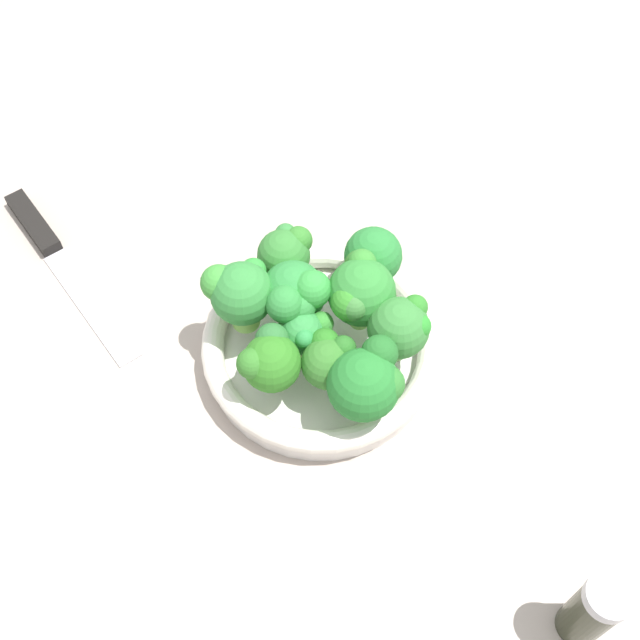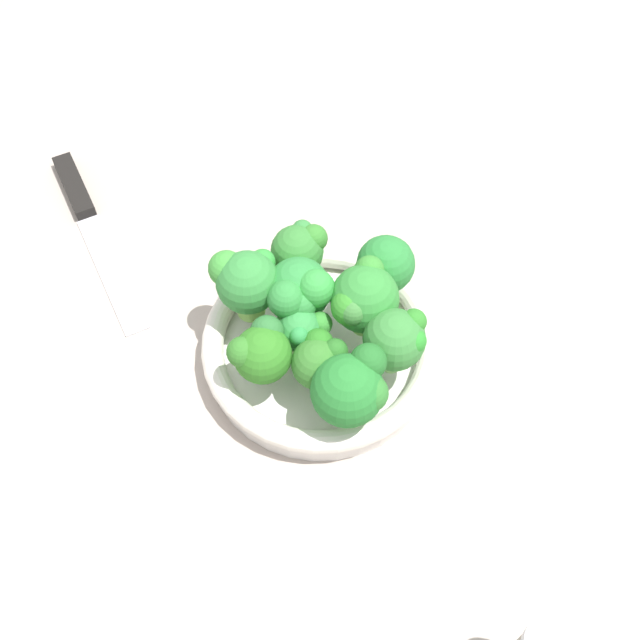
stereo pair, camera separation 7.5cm
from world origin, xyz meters
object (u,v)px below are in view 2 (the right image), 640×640
broccoli_floret_2 (260,352)px  knife (87,216)px  broccoli_floret_7 (246,281)px  broccoli_floret_5 (299,292)px  broccoli_floret_0 (320,360)px  broccoli_floret_1 (352,388)px  broccoli_floret_6 (301,330)px  broccoli_floret_4 (363,299)px  broccoli_floret_3 (299,250)px  bowl (320,348)px  broccoli_floret_8 (396,340)px  broccoli_floret_9 (383,265)px

broccoli_floret_2 → knife: (22.20, -20.86, -7.18)cm
broccoli_floret_2 → broccoli_floret_7: 7.46cm
broccoli_floret_5 → broccoli_floret_0: bearing=109.1°
broccoli_floret_0 → broccoli_floret_1: 4.42cm
broccoli_floret_1 → broccoli_floret_6: (4.94, -6.42, -1.04)cm
broccoli_floret_4 → broccoli_floret_5: bearing=-9.6°
broccoli_floret_4 → knife: size_ratio=0.33×
broccoli_floret_3 → broccoli_floret_7: broccoli_floret_7 is taller
bowl → broccoli_floret_8: broccoli_floret_8 is taller
broccoli_floret_6 → broccoli_floret_7: 7.02cm
bowl → broccoli_floret_2: (5.13, 4.27, 5.72)cm
broccoli_floret_1 → knife: 39.79cm
broccoli_floret_3 → broccoli_floret_0: bearing=102.9°
broccoli_floret_2 → broccoli_floret_8: 12.30cm
broccoli_floret_0 → broccoli_floret_7: bearing=-44.8°
broccoli_floret_1 → broccoli_floret_8: broccoli_floret_1 is taller
bowl → knife: (27.32, -16.60, -1.46)cm
broccoli_floret_4 → knife: (31.17, -15.36, -8.31)cm
broccoli_floret_1 → broccoli_floret_9: 14.05cm
bowl → broccoli_floret_2: broccoli_floret_2 is taller
broccoli_floret_0 → broccoli_floret_8: broccoli_floret_8 is taller
broccoli_floret_3 → broccoli_floret_8: broccoli_floret_8 is taller
broccoli_floret_0 → broccoli_floret_2: 5.43cm
broccoli_floret_1 → broccoli_floret_8: size_ratio=1.01×
broccoli_floret_9 → broccoli_floret_2: bearing=43.8°
bowl → broccoli_floret_6: bearing=37.1°
bowl → broccoli_floret_1: 10.38cm
broccoli_floret_7 → broccoli_floret_9: 13.29cm
broccoli_floret_0 → broccoli_floret_1: broccoli_floret_1 is taller
broccoli_floret_0 → broccoli_floret_1: bearing=133.2°
broccoli_floret_7 → broccoli_floret_8: broccoli_floret_7 is taller
broccoli_floret_3 → broccoli_floret_2: bearing=77.3°
bowl → broccoli_floret_5: (2.08, -2.24, 6.16)cm
broccoli_floret_7 → broccoli_floret_9: bearing=-165.8°
broccoli_floret_5 → broccoli_floret_2: bearing=64.9°
broccoli_floret_7 → broccoli_floret_4: bearing=171.7°
broccoli_floret_4 → broccoli_floret_3: bearing=-44.5°
broccoli_floret_3 → broccoli_floret_4: 8.93cm
broccoli_floret_2 → knife: 31.30cm
broccoli_floret_1 → broccoli_floret_4: broccoli_floret_4 is taller
broccoli_floret_6 → broccoli_floret_9: size_ratio=0.80×
broccoli_floret_9 → broccoli_floret_7: bearing=14.2°
broccoli_floret_1 → broccoli_floret_8: (-3.80, -5.15, 0.13)cm
bowl → broccoli_floret_0: 6.96cm
bowl → broccoli_floret_7: broccoli_floret_7 is taller
broccoli_floret_1 → broccoli_floret_6: broccoli_floret_1 is taller
broccoli_floret_4 → broccoli_floret_6: bearing=24.5°
bowl → broccoli_floret_9: broccoli_floret_9 is taller
broccoli_floret_0 → broccoli_floret_9: bearing=-116.9°
broccoli_floret_2 → knife: bearing=-43.2°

